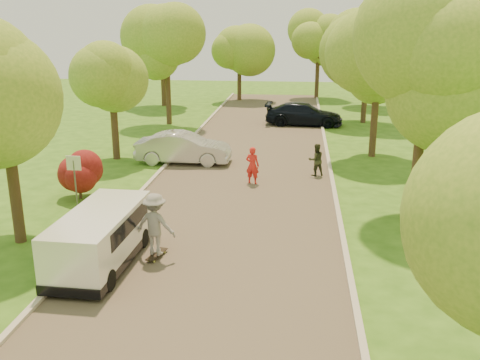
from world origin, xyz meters
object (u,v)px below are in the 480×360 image
at_px(minivan, 101,237).
at_px(dark_sedan, 304,114).
at_px(person_striped, 252,165).
at_px(street_sign, 74,172).
at_px(silver_sedan, 183,148).
at_px(longboard, 157,254).
at_px(person_olive, 316,160).
at_px(skateboarder, 155,224).

relative_size(minivan, dark_sedan, 0.85).
bearing_deg(dark_sedan, person_striped, 174.58).
distance_m(street_sign, minivan, 5.14).
bearing_deg(silver_sedan, longboard, -172.06).
bearing_deg(person_striped, silver_sedan, -25.60).
bearing_deg(minivan, longboard, 25.62).
bearing_deg(minivan, street_sign, 122.48).
bearing_deg(person_striped, longboard, 89.03).
bearing_deg(longboard, person_striped, -92.78).
xyz_separation_m(street_sign, minivan, (2.60, -4.38, -0.69)).
xyz_separation_m(silver_sedan, dark_sedan, (6.09, 11.00, -0.02)).
xyz_separation_m(street_sign, person_striped, (6.30, 4.32, -0.72)).
bearing_deg(person_olive, skateboarder, 41.27).
bearing_deg(dark_sedan, skateboarder, 172.29).
bearing_deg(dark_sedan, silver_sedan, 154.79).
bearing_deg(skateboarder, longboard, -172.13).
bearing_deg(person_striped, skateboarder, 89.03).
bearing_deg(person_olive, longboard, 41.27).
height_order(silver_sedan, skateboarder, skateboarder).
height_order(dark_sedan, person_olive, dark_sedan).
distance_m(skateboarder, person_striped, 8.35).
bearing_deg(longboard, skateboarder, 7.87).
distance_m(silver_sedan, skateboarder, 11.35).
height_order(street_sign, dark_sedan, street_sign).
relative_size(longboard, person_striped, 0.61).
relative_size(silver_sedan, skateboarder, 2.47).
relative_size(street_sign, person_striped, 1.30).
height_order(dark_sedan, skateboarder, skateboarder).
relative_size(dark_sedan, person_olive, 3.48).
bearing_deg(minivan, dark_sedan, 77.11).
relative_size(minivan, person_olive, 2.97).
bearing_deg(skateboarder, street_sign, -29.81).
distance_m(person_striped, person_olive, 3.25).
distance_m(dark_sedan, person_olive, 12.60).
xyz_separation_m(street_sign, silver_sedan, (2.50, 7.51, -0.78)).
bearing_deg(dark_sedan, minivan, 169.10).
height_order(longboard, skateboarder, skateboarder).
bearing_deg(minivan, person_olive, 59.44).
distance_m(dark_sedan, longboard, 22.70).
relative_size(dark_sedan, person_striped, 3.15).
bearing_deg(street_sign, minivan, -59.29).
height_order(street_sign, person_striped, street_sign).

